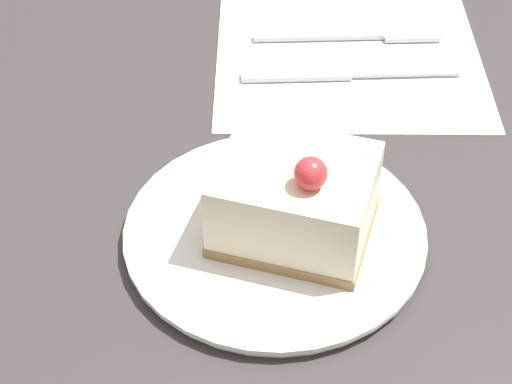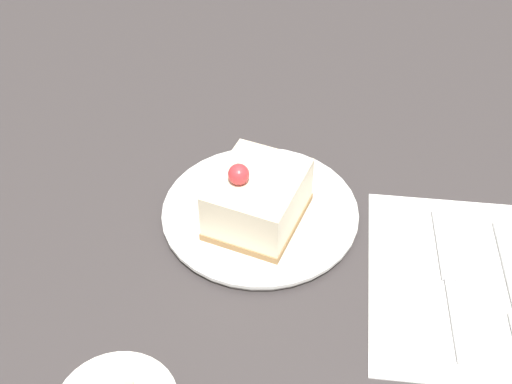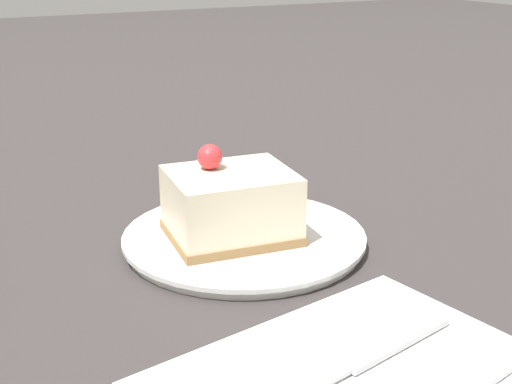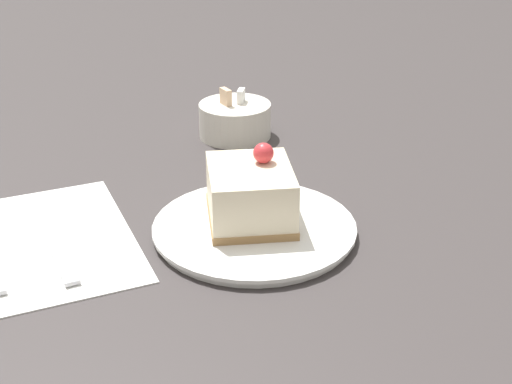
{
  "view_description": "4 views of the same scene",
  "coord_description": "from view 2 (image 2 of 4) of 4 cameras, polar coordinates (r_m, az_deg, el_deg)",
  "views": [
    {
      "loc": [
        0.38,
        0.08,
        0.43
      ],
      "look_at": [
        -0.02,
        0.01,
        0.05
      ],
      "focal_mm": 60.0,
      "sensor_mm": 36.0,
      "label": 1
    },
    {
      "loc": [
        -0.18,
        0.54,
        0.55
      ],
      "look_at": [
        -0.03,
        0.02,
        0.04
      ],
      "focal_mm": 50.0,
      "sensor_mm": 36.0,
      "label": 2
    },
    {
      "loc": [
        -0.54,
        0.28,
        0.25
      ],
      "look_at": [
        -0.02,
        0.0,
        0.04
      ],
      "focal_mm": 50.0,
      "sensor_mm": 36.0,
      "label": 3
    },
    {
      "loc": [
        -0.18,
        -0.6,
        0.36
      ],
      "look_at": [
        -0.03,
        0.01,
        0.05
      ],
      "focal_mm": 50.0,
      "sensor_mm": 36.0,
      "label": 4
    }
  ],
  "objects": [
    {
      "name": "cake_slice",
      "position": [
        0.73,
        0.11,
        -0.54
      ],
      "size": [
        0.1,
        0.11,
        0.08
      ],
      "rotation": [
        0.0,
        0.0,
        -0.12
      ],
      "color": "#9E7547",
      "rests_on": "plate"
    },
    {
      "name": "plate",
      "position": [
        0.76,
        0.34,
        -1.71
      ],
      "size": [
        0.21,
        0.21,
        0.01
      ],
      "color": "silver",
      "rests_on": "ground_plane"
    },
    {
      "name": "napkin",
      "position": [
        0.74,
        17.51,
        -7.08
      ],
      "size": [
        0.25,
        0.27,
        0.0
      ],
      "rotation": [
        0.0,
        0.0,
        0.17
      ],
      "color": "white",
      "rests_on": "ground_plane"
    },
    {
      "name": "ground_plane",
      "position": [
        0.79,
        -1.51,
        -0.53
      ],
      "size": [
        4.0,
        4.0,
        0.0
      ],
      "primitive_type": "plane",
      "color": "#383333"
    },
    {
      "name": "knife",
      "position": [
        0.74,
        15.05,
        -5.7
      ],
      "size": [
        0.05,
        0.19,
        0.0
      ],
      "rotation": [
        0.0,
        0.0,
        0.21
      ],
      "color": "silver",
      "rests_on": "napkin"
    }
  ]
}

